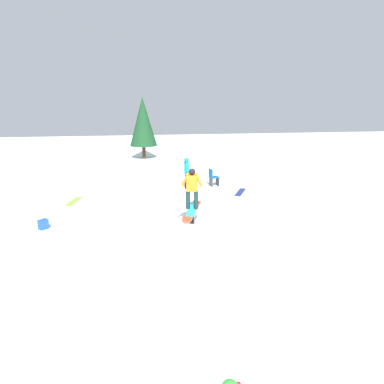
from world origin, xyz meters
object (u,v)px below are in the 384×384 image
main_rider_on_rail (192,189)px  loose_snowboard_lime (74,201)px  folding_chair (213,178)px  loose_snowboard_navy (240,192)px  backpack_on_snow (43,224)px  rail_feature (192,213)px  bystander_teal (187,171)px  pine_tree_near (143,122)px

main_rider_on_rail → loose_snowboard_lime: (4.33, 4.55, -1.49)m
loose_snowboard_lime → folding_chair: folding_chair is taller
loose_snowboard_navy → backpack_on_snow: bearing=-38.7°
rail_feature → folding_chair: size_ratio=2.38×
bystander_teal → loose_snowboard_navy: (-1.12, -2.41, -0.84)m
main_rider_on_rail → rail_feature: bearing=0.0°
folding_chair → main_rider_on_rail: bearing=150.4°
loose_snowboard_lime → folding_chair: 6.80m
rail_feature → pine_tree_near: (14.81, 1.32, 1.92)m
main_rider_on_rail → loose_snowboard_lime: 6.46m
main_rider_on_rail → loose_snowboard_lime: bearing=59.2°
loose_snowboard_navy → main_rider_on_rail: bearing=-5.7°
rail_feature → folding_chair: folding_chair is taller
main_rider_on_rail → loose_snowboard_navy: (4.82, -3.00, -1.49)m
rail_feature → bystander_teal: bystander_teal is taller
loose_snowboard_lime → backpack_on_snow: 3.33m
loose_snowboard_lime → pine_tree_near: pine_tree_near is taller
backpack_on_snow → folding_chair: bearing=172.0°
pine_tree_near → folding_chair: bearing=-159.0°
loose_snowboard_lime → backpack_on_snow: size_ratio=3.77×
loose_snowboard_lime → folding_chair: (1.88, -6.53, 0.40)m
rail_feature → loose_snowboard_navy: 5.72m
main_rider_on_rail → pine_tree_near: pine_tree_near is taller
loose_snowboard_lime → bystander_teal: bearing=-59.7°
folding_chair → loose_snowboard_lime: bearing=94.1°
loose_snowboard_navy → pine_tree_near: pine_tree_near is taller
main_rider_on_rail → folding_chair: size_ratio=1.73×
main_rider_on_rail → folding_chair: (6.21, -1.97, -1.08)m
folding_chair → backpack_on_snow: folding_chair is taller
main_rider_on_rail → bystander_teal: main_rider_on_rail is taller
main_rider_on_rail → bystander_teal: 6.01m
loose_snowboard_navy → folding_chair: 1.77m
rail_feature → folding_chair: 6.53m
pine_tree_near → rail_feature: bearing=-174.9°
bystander_teal → main_rider_on_rail: bearing=-2.4°
rail_feature → loose_snowboard_navy: size_ratio=1.48×
rail_feature → backpack_on_snow: (1.04, 5.05, -0.51)m
loose_snowboard_navy → folding_chair: size_ratio=1.61×
loose_snowboard_navy → backpack_on_snow: 8.89m
rail_feature → bystander_teal: size_ratio=1.37×
folding_chair → loose_snowboard_navy: bearing=-155.7°
loose_snowboard_lime → backpack_on_snow: backpack_on_snow is taller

